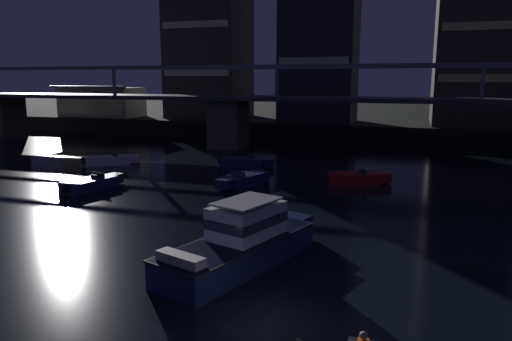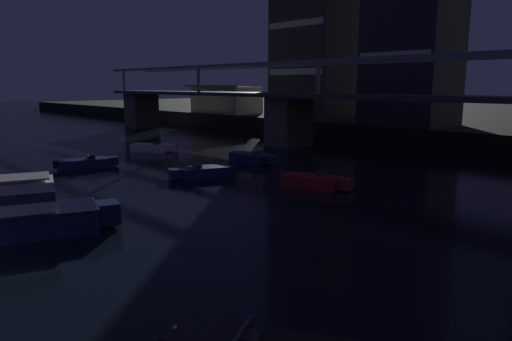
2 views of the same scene
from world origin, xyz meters
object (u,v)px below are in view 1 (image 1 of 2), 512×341
at_px(speedboat_near_right, 110,160).
at_px(speedboat_far_center, 92,184).
at_px(speedboat_mid_center, 245,162).
at_px(tower_central, 482,4).
at_px(cabin_cruiser_near_left, 243,241).
at_px(river_bridge, 374,113).
at_px(tower_west_low, 208,4).
at_px(speedboat_mid_left, 356,178).
at_px(speedboat_far_right, 243,180).
at_px(waterfront_pavilion, 102,102).

relative_size(speedboat_near_right, speedboat_far_center, 0.91).
bearing_deg(speedboat_mid_center, tower_central, 50.21).
bearing_deg(cabin_cruiser_near_left, speedboat_near_right, 135.81).
relative_size(river_bridge, speedboat_far_center, 20.03).
distance_m(tower_central, cabin_cruiser_near_left, 52.76).
bearing_deg(tower_west_low, speedboat_mid_center, -60.95).
distance_m(river_bridge, tower_west_low, 33.61).
distance_m(speedboat_near_right, speedboat_mid_left, 22.91).
bearing_deg(tower_west_low, speedboat_far_center, -79.10).
xyz_separation_m(cabin_cruiser_near_left, speedboat_mid_left, (2.76, 18.35, -0.64)).
bearing_deg(speedboat_far_right, speedboat_mid_center, 108.02).
bearing_deg(tower_west_low, speedboat_mid_left, -50.75).
bearing_deg(speedboat_mid_left, cabin_cruiser_near_left, -98.56).
bearing_deg(waterfront_pavilion, speedboat_mid_left, -32.87).
distance_m(cabin_cruiser_near_left, speedboat_near_right, 28.06).
height_order(waterfront_pavilion, speedboat_near_right, waterfront_pavilion).
bearing_deg(speedboat_near_right, speedboat_mid_center, 12.98).
distance_m(speedboat_near_right, speedboat_far_right, 15.50).
xyz_separation_m(tower_central, speedboat_mid_left, (-11.16, -30.03, -16.41)).
height_order(waterfront_pavilion, speedboat_far_right, waterfront_pavilion).
height_order(river_bridge, cabin_cruiser_near_left, river_bridge).
relative_size(speedboat_near_right, speedboat_far_right, 0.92).
xyz_separation_m(river_bridge, tower_west_low, (-25.65, 16.24, 14.42)).
height_order(cabin_cruiser_near_left, speedboat_near_right, cabin_cruiser_near_left).
xyz_separation_m(speedboat_mid_center, speedboat_far_center, (-7.57, -12.21, 0.00)).
relative_size(speedboat_mid_left, speedboat_far_right, 1.01).
distance_m(tower_west_low, speedboat_mid_left, 44.53).
bearing_deg(cabin_cruiser_near_left, speedboat_mid_center, 108.99).
height_order(speedboat_near_right, speedboat_mid_left, same).
xyz_separation_m(river_bridge, waterfront_pavilion, (-41.92, 11.91, 0.07)).
distance_m(tower_central, speedboat_mid_center, 37.57).
relative_size(cabin_cruiser_near_left, speedboat_far_center, 1.79).
bearing_deg(speedboat_far_right, tower_west_low, 116.85).
relative_size(tower_central, cabin_cruiser_near_left, 3.17).
distance_m(river_bridge, speedboat_near_right, 27.08).
bearing_deg(waterfront_pavilion, speedboat_far_center, -55.87).
relative_size(speedboat_near_right, speedboat_mid_center, 0.90).
bearing_deg(river_bridge, waterfront_pavilion, 164.14).
relative_size(river_bridge, tower_central, 3.53).
bearing_deg(cabin_cruiser_near_left, speedboat_mid_left, 81.44).
bearing_deg(speedboat_mid_center, cabin_cruiser_near_left, -71.01).
bearing_deg(tower_central, waterfront_pavilion, -176.83).
bearing_deg(speedboat_mid_center, tower_west_low, 119.05).
xyz_separation_m(speedboat_near_right, speedboat_mid_center, (12.40, 2.86, 0.00)).
height_order(river_bridge, speedboat_mid_center, river_bridge).
bearing_deg(cabin_cruiser_near_left, tower_central, 73.95).
height_order(tower_central, speedboat_far_right, tower_central).
distance_m(tower_central, speedboat_far_right, 41.87).
bearing_deg(speedboat_near_right, speedboat_mid_left, -3.02).
relative_size(tower_west_low, waterfront_pavilion, 2.70).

